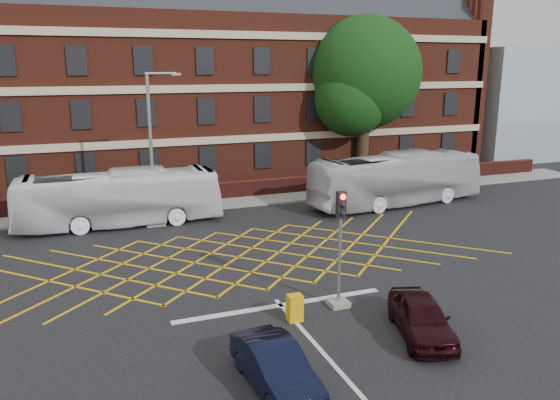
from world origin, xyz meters
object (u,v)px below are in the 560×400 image
object	(u,v)px
car_maroon	(421,317)
street_lamp	(154,175)
bus_left	(119,198)
traffic_light_near	(340,260)
car_navy	(275,367)
utility_cabinet	(295,308)
bus_right	(397,179)
deciduous_tree	(364,81)

from	to	relation	value
car_maroon	street_lamp	xyz separation A→B (m)	(-6.13, 15.88, 2.10)
bus_left	street_lamp	distance (m)	2.28
street_lamp	traffic_light_near	bearing A→B (deg)	-70.19
car_navy	utility_cabinet	world-z (taller)	car_navy
bus_right	street_lamp	xyz separation A→B (m)	(-14.74, 0.83, 1.13)
bus_left	utility_cabinet	world-z (taller)	bus_left
car_navy	bus_left	bearing A→B (deg)	94.34
bus_left	car_maroon	world-z (taller)	bus_left
traffic_light_near	utility_cabinet	world-z (taller)	traffic_light_near
bus_left	street_lamp	size ratio (longest dim) A/B	1.33
car_navy	utility_cabinet	distance (m)	4.05
street_lamp	utility_cabinet	xyz separation A→B (m)	(2.72, -13.45, -2.28)
car_navy	car_maroon	distance (m)	5.52
street_lamp	utility_cabinet	bearing A→B (deg)	-78.58
bus_left	utility_cabinet	size ratio (longest dim) A/B	11.62
bus_left	deciduous_tree	distance (m)	20.23
deciduous_tree	utility_cabinet	distance (m)	25.48
street_lamp	utility_cabinet	world-z (taller)	street_lamp
car_navy	traffic_light_near	bearing A→B (deg)	41.91
bus_left	utility_cabinet	bearing A→B (deg)	-161.26
car_navy	bus_right	bearing A→B (deg)	45.12
traffic_light_near	utility_cabinet	bearing A→B (deg)	-164.45
bus_right	deciduous_tree	distance (m)	9.75
bus_left	bus_right	bearing A→B (deg)	-94.09
bus_right	car_maroon	xyz separation A→B (m)	(-8.61, -15.05, -0.97)
bus_right	utility_cabinet	distance (m)	17.47
traffic_light_near	deciduous_tree	bearing A→B (deg)	59.02
deciduous_tree	car_navy	bearing A→B (deg)	-123.58
car_navy	deciduous_tree	xyz separation A→B (m)	(15.79, 23.78, 6.78)
bus_left	deciduous_tree	size ratio (longest dim) A/B	0.90
street_lamp	utility_cabinet	distance (m)	13.91
bus_right	car_maroon	distance (m)	17.36
bus_left	car_maroon	size ratio (longest dim) A/B	2.85
deciduous_tree	utility_cabinet	size ratio (longest dim) A/B	12.90
car_navy	car_maroon	bearing A→B (deg)	7.46
car_maroon	deciduous_tree	size ratio (longest dim) A/B	0.32
bus_left	bus_right	xyz separation A→B (m)	(16.56, -1.42, 0.11)
traffic_light_near	street_lamp	size ratio (longest dim) A/B	0.52
car_maroon	street_lamp	distance (m)	17.15
car_navy	car_maroon	size ratio (longest dim) A/B	1.00
bus_right	car_maroon	bearing A→B (deg)	143.56
utility_cabinet	street_lamp	bearing A→B (deg)	101.42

